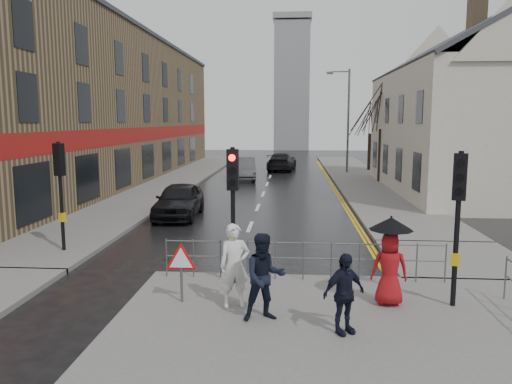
# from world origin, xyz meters

# --- Properties ---
(ground) EXTENTS (120.00, 120.00, 0.00)m
(ground) POSITION_xyz_m (0.00, 0.00, 0.00)
(ground) COLOR black
(ground) RESTS_ON ground
(near_pavement) EXTENTS (10.00, 9.00, 0.14)m
(near_pavement) POSITION_xyz_m (3.00, -3.50, 0.07)
(near_pavement) COLOR #605E5B
(near_pavement) RESTS_ON ground
(left_pavement) EXTENTS (4.00, 44.00, 0.14)m
(left_pavement) POSITION_xyz_m (-6.50, 23.00, 0.07)
(left_pavement) COLOR #605E5B
(left_pavement) RESTS_ON ground
(right_pavement) EXTENTS (4.00, 40.00, 0.14)m
(right_pavement) POSITION_xyz_m (6.50, 25.00, 0.07)
(right_pavement) COLOR #605E5B
(right_pavement) RESTS_ON ground
(pavement_bridge_right) EXTENTS (4.00, 4.20, 0.14)m
(pavement_bridge_right) POSITION_xyz_m (6.50, 3.00, 0.07)
(pavement_bridge_right) COLOR #605E5B
(pavement_bridge_right) RESTS_ON ground
(building_left_terrace) EXTENTS (8.00, 42.00, 10.00)m
(building_left_terrace) POSITION_xyz_m (-12.00, 22.00, 5.00)
(building_left_terrace) COLOR brown
(building_left_terrace) RESTS_ON ground
(building_right_cream) EXTENTS (9.00, 16.40, 10.10)m
(building_right_cream) POSITION_xyz_m (12.00, 18.00, 4.78)
(building_right_cream) COLOR beige
(building_right_cream) RESTS_ON ground
(church_tower) EXTENTS (5.00, 5.00, 18.00)m
(church_tower) POSITION_xyz_m (1.50, 62.00, 9.00)
(church_tower) COLOR gray
(church_tower) RESTS_ON ground
(traffic_signal_near_left) EXTENTS (0.28, 0.27, 3.40)m
(traffic_signal_near_left) POSITION_xyz_m (0.20, 0.20, 2.46)
(traffic_signal_near_left) COLOR black
(traffic_signal_near_left) RESTS_ON near_pavement
(traffic_signal_near_right) EXTENTS (0.34, 0.33, 3.40)m
(traffic_signal_near_right) POSITION_xyz_m (5.20, -1.00, 2.46)
(traffic_signal_near_right) COLOR black
(traffic_signal_near_right) RESTS_ON near_pavement
(traffic_signal_far_left) EXTENTS (0.34, 0.33, 3.40)m
(traffic_signal_far_left) POSITION_xyz_m (-5.50, 3.00, 2.46)
(traffic_signal_far_left) COLOR black
(traffic_signal_far_left) RESTS_ON left_pavement
(guard_railing_front) EXTENTS (7.14, 0.04, 1.00)m
(guard_railing_front) POSITION_xyz_m (1.95, 0.60, 0.86)
(guard_railing_front) COLOR #595B5E
(guard_railing_front) RESTS_ON near_pavement
(warning_sign) EXTENTS (0.80, 0.07, 1.35)m
(warning_sign) POSITION_xyz_m (-0.80, -1.21, 1.04)
(warning_sign) COLOR #595B5E
(warning_sign) RESTS_ON near_pavement
(street_lamp) EXTENTS (1.83, 0.25, 8.00)m
(street_lamp) POSITION_xyz_m (5.82, 28.00, 4.71)
(street_lamp) COLOR #595B5E
(street_lamp) RESTS_ON right_pavement
(tree_near) EXTENTS (2.40, 2.40, 6.58)m
(tree_near) POSITION_xyz_m (7.50, 22.00, 5.14)
(tree_near) COLOR black
(tree_near) RESTS_ON right_pavement
(tree_far) EXTENTS (2.40, 2.40, 5.64)m
(tree_far) POSITION_xyz_m (8.00, 30.00, 4.42)
(tree_far) COLOR black
(tree_far) RESTS_ON right_pavement
(pedestrian_a) EXTENTS (0.76, 0.60, 1.83)m
(pedestrian_a) POSITION_xyz_m (0.41, -1.36, 1.05)
(pedestrian_a) COLOR silver
(pedestrian_a) RESTS_ON near_pavement
(pedestrian_b) EXTENTS (1.02, 0.89, 1.79)m
(pedestrian_b) POSITION_xyz_m (1.11, -2.08, 1.04)
(pedestrian_b) COLOR black
(pedestrian_b) RESTS_ON near_pavement
(pedestrian_with_umbrella) EXTENTS (0.96, 0.96, 1.96)m
(pedestrian_with_umbrella) POSITION_xyz_m (3.80, -1.03, 1.23)
(pedestrian_with_umbrella) COLOR maroon
(pedestrian_with_umbrella) RESTS_ON near_pavement
(pedestrian_d) EXTENTS (0.98, 0.80, 1.57)m
(pedestrian_d) POSITION_xyz_m (2.64, -2.63, 0.92)
(pedestrian_d) COLOR black
(pedestrian_d) RESTS_ON near_pavement
(car_parked) EXTENTS (1.87, 4.42, 1.49)m
(car_parked) POSITION_xyz_m (-3.25, 9.29, 0.75)
(car_parked) COLOR black
(car_parked) RESTS_ON ground
(car_mid) EXTENTS (2.24, 4.99, 1.59)m
(car_mid) POSITION_xyz_m (-1.85, 23.57, 0.79)
(car_mid) COLOR #45474A
(car_mid) RESTS_ON ground
(car_far) EXTENTS (2.60, 5.39, 1.51)m
(car_far) POSITION_xyz_m (0.78, 30.26, 0.76)
(car_far) COLOR black
(car_far) RESTS_ON ground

